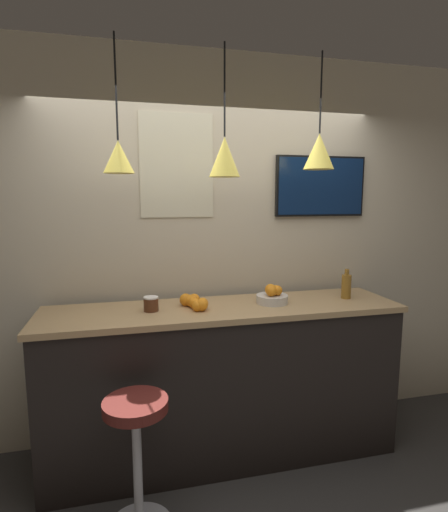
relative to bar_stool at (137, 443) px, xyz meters
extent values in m
plane|color=#33302D|center=(0.62, -0.01, -0.53)|extent=(14.00, 14.00, 0.00)
cube|color=beige|center=(0.62, 0.95, 0.92)|extent=(8.00, 0.06, 2.90)
cube|color=black|center=(0.62, 0.54, 0.00)|extent=(2.41, 0.57, 1.06)
cube|color=tan|center=(0.62, 0.54, 0.55)|extent=(2.45, 0.61, 0.04)
cylinder|color=#B7B7BC|center=(0.00, 0.00, -0.16)|extent=(0.05, 0.05, 0.70)
cylinder|color=#5B1E19|center=(0.00, 0.00, 0.22)|extent=(0.35, 0.35, 0.06)
cylinder|color=beige|center=(0.97, 0.55, 0.60)|extent=(0.22, 0.22, 0.06)
sphere|color=orange|center=(1.00, 0.53, 0.67)|extent=(0.07, 0.07, 0.07)
sphere|color=orange|center=(0.95, 0.51, 0.67)|extent=(0.08, 0.08, 0.08)
sphere|color=orange|center=(0.99, 0.54, 0.67)|extent=(0.07, 0.07, 0.07)
sphere|color=orange|center=(0.95, 0.55, 0.67)|extent=(0.08, 0.08, 0.08)
sphere|color=orange|center=(0.95, 0.53, 0.67)|extent=(0.08, 0.08, 0.08)
sphere|color=orange|center=(0.42, 0.46, 0.61)|extent=(0.07, 0.07, 0.07)
sphere|color=orange|center=(0.39, 0.60, 0.61)|extent=(0.08, 0.08, 0.08)
sphere|color=orange|center=(0.46, 0.50, 0.61)|extent=(0.07, 0.07, 0.07)
sphere|color=orange|center=(0.43, 0.63, 0.61)|extent=(0.08, 0.08, 0.08)
sphere|color=orange|center=(0.45, 0.47, 0.61)|extent=(0.08, 0.08, 0.08)
sphere|color=orange|center=(0.42, 0.52, 0.61)|extent=(0.07, 0.07, 0.07)
sphere|color=orange|center=(0.41, 0.55, 0.61)|extent=(0.07, 0.07, 0.07)
sphere|color=orange|center=(0.39, 0.60, 0.61)|extent=(0.07, 0.07, 0.07)
sphere|color=orange|center=(0.36, 0.62, 0.62)|extent=(0.09, 0.09, 0.09)
sphere|color=orange|center=(0.46, 0.51, 0.61)|extent=(0.08, 0.08, 0.08)
cylinder|color=olive|center=(1.55, 0.55, 0.66)|extent=(0.07, 0.07, 0.18)
cylinder|color=olive|center=(1.55, 0.55, 0.77)|extent=(0.03, 0.03, 0.04)
cylinder|color=#562D19|center=(0.12, 0.55, 0.62)|extent=(0.10, 0.10, 0.09)
cylinder|color=white|center=(0.12, 0.55, 0.66)|extent=(0.10, 0.10, 0.01)
cylinder|color=black|center=(-0.05, 0.53, 1.96)|extent=(0.01, 0.01, 0.62)
cone|color=#EAD14C|center=(-0.05, 0.53, 1.56)|extent=(0.19, 0.19, 0.20)
sphere|color=#F9EFCC|center=(-0.05, 0.53, 1.48)|extent=(0.04, 0.04, 0.04)
cylinder|color=black|center=(0.62, 0.53, 1.99)|extent=(0.01, 0.01, 0.57)
cone|color=#EAD14C|center=(0.62, 0.53, 1.57)|extent=(0.20, 0.20, 0.25)
sphere|color=#F9EFCC|center=(0.62, 0.53, 1.47)|extent=(0.04, 0.04, 0.04)
cylinder|color=black|center=(1.28, 0.53, 2.01)|extent=(0.01, 0.01, 0.53)
cone|color=#EAD14C|center=(1.28, 0.53, 1.62)|extent=(0.21, 0.21, 0.24)
sphere|color=#F9EFCC|center=(1.28, 0.53, 1.52)|extent=(0.04, 0.04, 0.04)
cube|color=black|center=(1.49, 0.90, 1.40)|extent=(0.75, 0.04, 0.47)
cube|color=#0F2347|center=(1.49, 0.88, 1.40)|extent=(0.72, 0.01, 0.44)
cube|color=beige|center=(0.35, 0.92, 1.54)|extent=(0.53, 0.01, 0.75)
camera|label=1|loc=(-0.01, -2.04, 1.31)|focal=28.00mm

